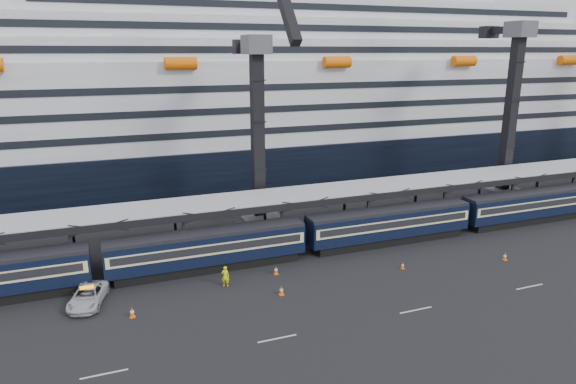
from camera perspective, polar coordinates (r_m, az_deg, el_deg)
name	(u,v)px	position (r m, az deg, el deg)	size (l,w,h in m)	color
ground	(513,267)	(55.25, 23.76, -7.59)	(260.00, 260.00, 0.00)	black
train	(415,220)	(58.76, 13.96, -3.05)	(133.05, 3.00, 4.05)	black
canopy	(431,182)	(63.68, 15.56, 1.12)	(130.00, 6.25, 5.53)	#96999D
cruise_ship	(315,99)	(89.43, 3.03, 10.27)	(214.09, 28.84, 34.00)	black
crane_dark_near	(259,130)	(57.32, -3.27, 6.94)	(4.50, 17.75, 35.08)	#45484C
crane_dark_mid	(514,106)	(74.71, 23.81, 8.76)	(4.50, 18.24, 39.64)	#45484C
pickup_truck	(88,296)	(46.45, -21.35, -10.73)	(2.43, 5.27, 1.46)	#B3B5BB
worker	(225,276)	(46.64, -6.98, -9.28)	(0.70, 0.46, 1.93)	#F7FF0D
traffic_cone_a	(132,312)	(43.41, -16.94, -12.65)	(0.44, 0.44, 0.87)	#FD6708
traffic_cone_b	(276,270)	(48.90, -1.34, -8.66)	(0.42, 0.42, 0.84)	#FD6708
traffic_cone_c	(281,290)	(45.03, -0.74, -10.86)	(0.43, 0.43, 0.86)	#FD6708
traffic_cone_d	(403,265)	(51.29, 12.62, -7.95)	(0.34, 0.34, 0.69)	#FD6708
traffic_cone_e	(505,256)	(56.38, 22.96, -6.60)	(0.41, 0.41, 0.83)	#FD6708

